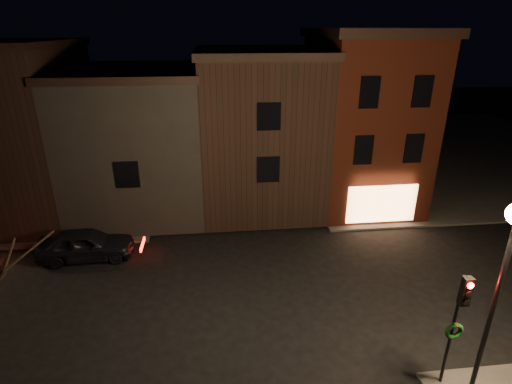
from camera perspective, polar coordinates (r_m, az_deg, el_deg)
ground at (r=17.80m, az=-0.80°, el=-14.24°), size 120.00×120.00×0.00m
sidewalk_far_right at (r=41.69m, az=24.83°, el=5.61°), size 30.00×30.00×0.12m
corner_building at (r=26.00m, az=15.08°, el=10.04°), size 6.50×8.50×10.50m
row_building_a at (r=25.55m, az=0.20°, el=9.29°), size 7.30×10.30×9.40m
row_building_b at (r=25.89m, az=-16.10°, el=7.45°), size 7.80×10.30×8.40m
row_building_c at (r=27.89m, az=-31.22°, el=7.72°), size 7.30×10.30×9.90m
street_lamp_near at (r=12.41m, az=32.35°, el=-7.38°), size 0.60×0.60×6.48m
traffic_signal at (r=13.60m, az=26.91°, el=-15.46°), size 0.58×0.38×4.05m
parked_car_a at (r=21.47m, az=-23.12°, el=-6.89°), size 4.61×2.02×1.54m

